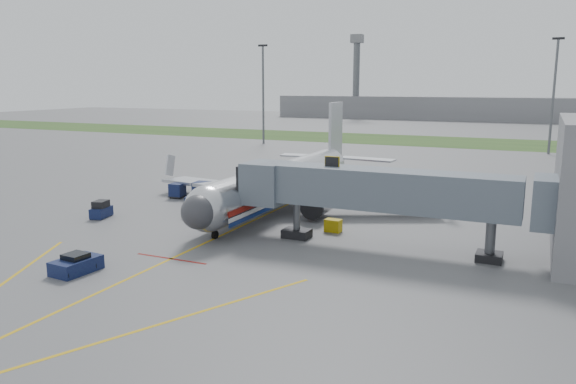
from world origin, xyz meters
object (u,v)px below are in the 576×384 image
at_px(airliner, 283,181).
at_px(baggage_tug, 101,210).
at_px(pushback_tug, 76,264).
at_px(ramp_worker, 239,204).
at_px(belt_loader, 208,207).

height_order(airliner, baggage_tug, airliner).
bearing_deg(pushback_tug, airliner, 80.65).
relative_size(airliner, baggage_tug, 14.16).
distance_m(pushback_tug, ramp_worker, 20.37).
relative_size(belt_loader, ramp_worker, 2.65).
relative_size(baggage_tug, belt_loader, 0.58).
xyz_separation_m(pushback_tug, belt_loader, (-1.71, 19.07, -0.03)).
relative_size(airliner, ramp_worker, 21.66).
bearing_deg(ramp_worker, airliner, 30.98).
distance_m(belt_loader, ramp_worker, 3.01).
distance_m(baggage_tug, ramp_worker, 13.01).
xyz_separation_m(pushback_tug, ramp_worker, (1.00, 20.34, 0.28)).
height_order(baggage_tug, belt_loader, belt_loader).
height_order(airliner, belt_loader, airliner).
bearing_deg(pushback_tug, baggage_tug, 126.87).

